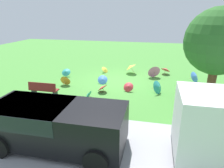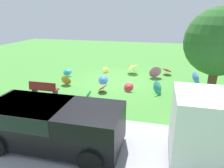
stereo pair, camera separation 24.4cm
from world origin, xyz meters
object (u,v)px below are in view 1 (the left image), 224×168
parasol_yellow_0 (130,67)px  parasol_orange_1 (66,80)px  parasol_blue_1 (103,79)px  park_bench (44,90)px  parasol_red_0 (128,87)px  parasol_teal_2 (158,87)px  parasol_yellow_1 (105,69)px  parasol_teal_1 (66,72)px  van_dark (53,122)px  parasol_red_4 (102,87)px  parasol_teal_0 (88,95)px  parasol_blue_0 (195,77)px  parasol_pink_0 (154,71)px  parasol_red_2 (166,69)px  shade_tree (218,42)px

parasol_yellow_0 → parasol_orange_1: parasol_yellow_0 is taller
parasol_orange_1 → parasol_blue_1: (-2.24, -0.82, -0.05)m
park_bench → parasol_red_0: size_ratio=2.33×
parasol_teal_2 → parasol_blue_1: bearing=-15.1°
parasol_yellow_1 → parasol_teal_1: 3.03m
parasol_teal_1 → parasol_red_0: bearing=158.4°
van_dark → parasol_red_4: size_ratio=5.88×
park_bench → parasol_yellow_0: size_ratio=1.49×
parasol_teal_0 → parasol_red_4: (-0.44, -1.27, 0.01)m
parasol_teal_2 → parasol_orange_1: bearing=-1.5°
parasol_yellow_0 → parasol_red_4: 4.39m
parasol_blue_0 → parasol_red_4: 6.46m
parasol_teal_0 → parasol_blue_1: bearing=-91.7°
parasol_yellow_1 → parasol_blue_0: (-6.51, 0.90, 0.13)m
parasol_yellow_0 → parasol_teal_2: (-2.14, 3.76, -0.14)m
parasol_yellow_0 → parasol_blue_1: size_ratio=1.46×
parasol_yellow_0 → parasol_red_0: bearing=95.9°
parasol_yellow_1 → parasol_pink_0: (-3.73, 0.42, 0.21)m
parasol_teal_2 → parasol_red_2: (-0.53, -4.15, -0.01)m
shade_tree → parasol_red_2: size_ratio=5.15×
parasol_orange_1 → parasol_teal_1: 1.89m
park_bench → parasol_teal_1: 3.90m
parasol_yellow_1 → parasol_red_2: parasol_red_2 is taller
parasol_teal_0 → parasol_red_4: parasol_teal_0 is taller
parasol_blue_0 → parasol_red_2: (1.89, -1.51, 0.01)m
parasol_blue_0 → parasol_blue_1: parasol_blue_0 is taller
parasol_pink_0 → parasol_red_4: 4.60m
parasol_yellow_1 → parasol_blue_1: size_ratio=0.94×
parasol_teal_0 → parasol_teal_1: parasol_teal_1 is taller
parasol_teal_0 → park_bench: bearing=5.7°
parasol_teal_0 → parasol_teal_1: (2.95, -3.62, 0.08)m
parasol_orange_1 → parasol_teal_2: (-5.83, 0.15, 0.06)m
van_dark → parasol_red_0: 5.93m
shade_tree → parasol_blue_0: (0.07, -3.60, -2.78)m
park_bench → parasol_red_4: bearing=-152.3°
parasol_yellow_1 → parasol_blue_0: size_ratio=0.76×
parasol_teal_0 → parasol_blue_0: size_ratio=0.66×
parasol_teal_2 → park_bench: bearing=18.0°
parasol_red_4 → parasol_orange_1: bearing=-13.7°
park_bench → parasol_pink_0: 7.70m
parasol_yellow_1 → parasol_blue_0: parasol_blue_0 is taller
parasol_pink_0 → park_bench: bearing=41.6°
shade_tree → van_dark: bearing=38.3°
van_dark → parasol_yellow_0: size_ratio=4.29×
parasol_yellow_0 → parasol_yellow_1: bearing=6.5°
van_dark → parasol_teal_0: (0.17, -3.94, -0.63)m
parasol_yellow_1 → parasol_red_2: size_ratio=0.76×
shade_tree → parasol_red_4: 6.42m
park_bench → van_dark: bearing=125.3°
parasol_teal_0 → parasol_orange_1: 2.88m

